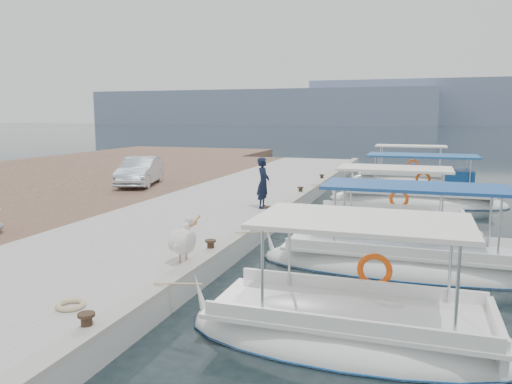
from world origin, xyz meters
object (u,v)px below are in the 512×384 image
at_px(fisherman, 263,183).
at_px(parked_car, 140,171).
at_px(fishing_caique_a, 350,335).
at_px(fishing_caique_e, 406,181).
at_px(fishing_caique_d, 418,200).
at_px(pelican, 183,240).
at_px(fishing_caique_b, 404,266).
at_px(fishing_caique_c, 388,228).

xyz_separation_m(fisherman, parked_car, (-7.70, 4.00, -0.25)).
relative_size(fishing_caique_a, parked_car, 1.41).
bearing_deg(fishing_caique_a, fisherman, 116.01).
bearing_deg(fishing_caique_a, fishing_caique_e, 89.16).
bearing_deg(fishing_caique_e, fishing_caique_d, -84.41).
distance_m(pelican, parked_car, 13.90).
relative_size(fishing_caique_a, fishing_caique_b, 0.80).
bearing_deg(fishing_caique_a, fishing_caique_d, 86.08).
bearing_deg(fishing_caique_e, fisherman, -110.67).
relative_size(fishing_caique_c, pelican, 4.53).
xyz_separation_m(fishing_caique_b, fishing_caique_c, (-0.68, 4.32, 0.00)).
height_order(fishing_caique_d, fishing_caique_e, same).
xyz_separation_m(pelican, parked_car, (-8.02, 11.35, 0.15)).
height_order(fishing_caique_b, pelican, fishing_caique_b).
bearing_deg(fisherman, pelican, -178.88).
distance_m(fishing_caique_d, parked_car, 13.38).
distance_m(fishing_caique_a, fishing_caique_d, 14.99).
xyz_separation_m(fishing_caique_d, fisherman, (-5.54, -5.70, 1.27)).
height_order(fishing_caique_e, parked_car, fishing_caique_e).
bearing_deg(fisherman, fishing_caique_b, -133.02).
bearing_deg(parked_car, fishing_caique_d, -8.75).
height_order(fishing_caique_a, fishing_caique_d, same).
distance_m(fishing_caique_c, parked_car, 13.10).
bearing_deg(fishing_caique_c, fishing_caique_d, 81.21).
relative_size(fishing_caique_d, fisherman, 4.10).
height_order(fishing_caique_a, fishing_caique_c, same).
distance_m(fishing_caique_d, fisherman, 8.05).
relative_size(fishing_caique_d, parked_car, 1.84).
height_order(fishing_caique_c, pelican, fishing_caique_c).
bearing_deg(pelican, fisherman, 92.55).
bearing_deg(parked_car, fishing_caique_a, -63.39).
relative_size(fishing_caique_b, fisherman, 3.94).
relative_size(fishing_caique_e, fisherman, 3.48).
bearing_deg(fisherman, fishing_caique_c, -95.99).
bearing_deg(parked_car, pelican, -70.78).
xyz_separation_m(fishing_caique_b, fisherman, (-5.28, 4.69, 1.33)).
relative_size(fishing_caique_e, parked_car, 1.56).
relative_size(fishing_caique_b, fishing_caique_e, 1.13).
xyz_separation_m(fishing_caique_a, fishing_caique_d, (1.02, 14.95, 0.06)).
bearing_deg(fishing_caique_a, fishing_caique_c, 89.44).
bearing_deg(fishing_caique_b, parked_car, 146.19).
height_order(fishing_caique_a, fishing_caique_b, same).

